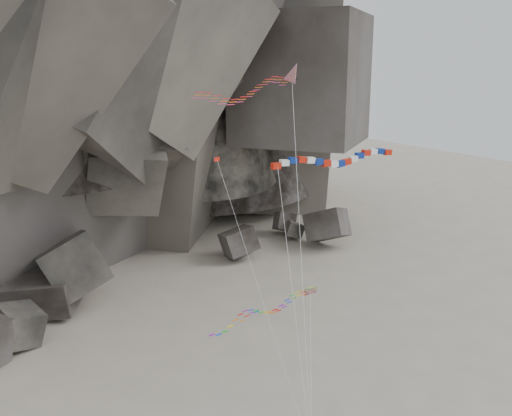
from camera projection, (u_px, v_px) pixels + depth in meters
boulder_field at (117, 282)px, 76.27m from camera, size 64.02×17.82×10.91m
delta_kite at (242, 90)px, 42.40m from camera, size 10.05×8.25×30.12m
banner_kite at (335, 160)px, 53.25m from camera, size 17.78×10.78×21.72m
parafoil_kite at (259, 311)px, 50.22m from camera, size 12.03×8.60×9.72m
pennant_kite at (238, 226)px, 45.83m from camera, size 1.96×10.08×22.71m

